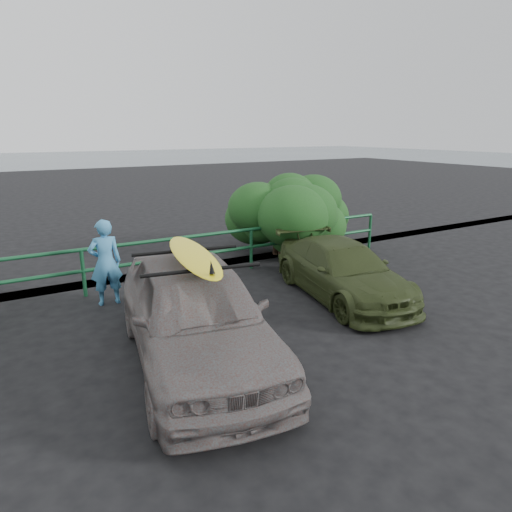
{
  "coord_description": "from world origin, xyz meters",
  "views": [
    {
      "loc": [
        -2.46,
        -4.56,
        3.35
      ],
      "look_at": [
        1.52,
        2.24,
        1.18
      ],
      "focal_mm": 32.0,
      "sensor_mm": 36.0,
      "label": 1
    }
  ],
  "objects_px": {
    "man": "(105,262)",
    "surfboard": "(193,255)",
    "sedan": "(195,313)",
    "guardrail": "(132,265)",
    "olive_vehicle": "(342,270)"
  },
  "relations": [
    {
      "from": "man",
      "to": "surfboard",
      "type": "height_order",
      "value": "man"
    },
    {
      "from": "man",
      "to": "sedan",
      "type": "bearing_deg",
      "value": 101.97
    },
    {
      "from": "man",
      "to": "surfboard",
      "type": "bearing_deg",
      "value": 101.97
    },
    {
      "from": "man",
      "to": "guardrail",
      "type": "bearing_deg",
      "value": -133.59
    },
    {
      "from": "olive_vehicle",
      "to": "surfboard",
      "type": "xyz_separation_m",
      "value": [
        -3.71,
        -1.07,
        1.09
      ]
    },
    {
      "from": "surfboard",
      "to": "man",
      "type": "bearing_deg",
      "value": 110.57
    },
    {
      "from": "sedan",
      "to": "man",
      "type": "height_order",
      "value": "man"
    },
    {
      "from": "guardrail",
      "to": "olive_vehicle",
      "type": "xyz_separation_m",
      "value": [
        3.61,
        -2.72,
        0.05
      ]
    },
    {
      "from": "sedan",
      "to": "surfboard",
      "type": "relative_size",
      "value": 1.87
    },
    {
      "from": "olive_vehicle",
      "to": "man",
      "type": "height_order",
      "value": "man"
    },
    {
      "from": "guardrail",
      "to": "sedan",
      "type": "distance_m",
      "value": 3.8
    },
    {
      "from": "guardrail",
      "to": "sedan",
      "type": "height_order",
      "value": "sedan"
    },
    {
      "from": "guardrail",
      "to": "surfboard",
      "type": "bearing_deg",
      "value": -91.56
    },
    {
      "from": "sedan",
      "to": "surfboard",
      "type": "bearing_deg",
      "value": 10.13
    },
    {
      "from": "sedan",
      "to": "olive_vehicle",
      "type": "relative_size",
      "value": 1.17
    }
  ]
}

